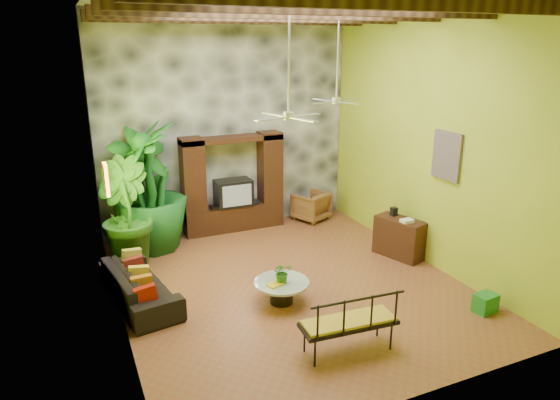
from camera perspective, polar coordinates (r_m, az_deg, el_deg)
name	(u,v)px	position (r m, az deg, el deg)	size (l,w,h in m)	color
ground	(288,283)	(9.49, 0.98, -9.50)	(7.00, 7.00, 0.00)	brown
back_wall	(226,124)	(11.85, -6.16, 8.67)	(6.00, 0.02, 5.00)	#90A726
left_wall	(107,170)	(7.89, -19.14, 3.25)	(0.02, 7.00, 5.00)	#90A726
right_wall	(428,140)	(10.25, 16.56, 6.64)	(0.02, 7.00, 5.00)	#90A726
stone_accent_wall	(227,124)	(11.80, -6.07, 8.63)	(5.98, 0.10, 4.98)	#313438
ceiling_beams	(290,12)	(8.46, 1.15, 20.70)	(5.95, 5.36, 0.22)	#3C2813
entertainment_center	(233,191)	(11.85, -5.38, 1.08)	(2.40, 0.55, 2.30)	black
ceiling_fan_front	(289,103)	(8.05, 1.00, 11.03)	(1.28, 1.28, 1.86)	silver
ceiling_fan_back	(337,90)	(10.29, 6.49, 12.37)	(1.28, 1.28, 1.86)	silver
wall_art_mask	(106,179)	(8.96, -19.25, 2.23)	(0.06, 0.32, 0.55)	gold
wall_art_painting	(447,156)	(9.82, 18.52, 4.81)	(0.06, 0.70, 0.90)	navy
sofa	(139,285)	(9.07, -15.79, -9.35)	(2.16, 0.84, 0.63)	black
wicker_armchair	(311,206)	(12.65, 3.56, -0.68)	(0.77, 0.79, 0.72)	brown
tall_plant_a	(143,187)	(11.18, -15.41, 1.41)	(1.40, 0.95, 2.65)	#1B631A
tall_plant_b	(124,214)	(10.26, -17.44, -1.53)	(1.21, 0.98, 2.20)	#266119
tall_plant_c	(149,187)	(10.91, -14.73, 1.42)	(1.56, 1.56, 2.78)	#17571D
coffee_table	(282,289)	(8.74, 0.18, -10.13)	(0.96, 0.96, 0.40)	black
centerpiece_plant	(282,272)	(8.58, 0.28, -8.27)	(0.32, 0.28, 0.36)	#29631A
yellow_tray	(275,284)	(8.54, -0.57, -9.63)	(0.26, 0.19, 0.03)	yellow
iron_bench	(352,320)	(7.37, 8.19, -13.46)	(1.46, 0.62, 0.57)	black
side_console	(399,238)	(10.76, 13.48, -4.21)	(0.47, 1.03, 0.83)	#371D11
green_bin	(485,303)	(9.18, 22.42, -10.83)	(0.37, 0.27, 0.32)	#1F7620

